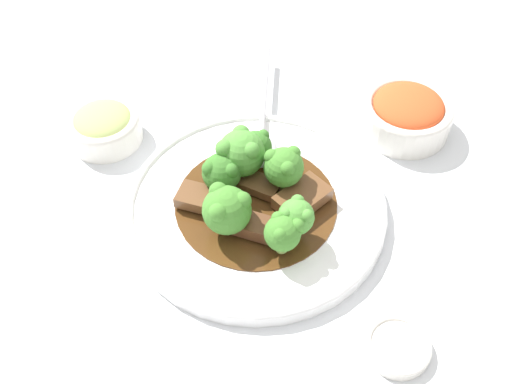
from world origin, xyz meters
The scene contains 17 objects.
ground_plane centered at (0.00, 0.00, 0.00)m, with size 4.00×4.00×0.00m, color silver.
main_plate centered at (0.00, 0.00, 0.01)m, with size 0.29×0.29×0.02m.
beef_strip_0 centered at (0.05, -0.02, 0.03)m, with size 0.06×0.06×0.01m.
beef_strip_1 centered at (0.01, 0.04, 0.03)m, with size 0.06×0.06×0.02m.
beef_strip_2 centered at (-0.05, 0.02, 0.03)m, with size 0.07×0.06×0.02m.
beef_strip_3 centered at (-0.01, -0.02, 0.02)m, with size 0.05×0.05×0.01m.
broccoli_floret_0 centered at (0.03, -0.03, 0.05)m, with size 0.04×0.04×0.05m.
broccoli_floret_1 centered at (0.00, 0.07, 0.05)m, with size 0.04×0.04×0.05m.
broccoli_floret_2 centered at (-0.02, -0.05, 0.05)m, with size 0.04×0.04×0.05m.
broccoli_floret_3 centered at (0.00, -0.04, 0.05)m, with size 0.05×0.05×0.06m.
broccoli_floret_4 centered at (0.04, 0.02, 0.05)m, with size 0.05×0.05×0.06m.
broccoli_floret_5 centered at (-0.04, -0.01, 0.05)m, with size 0.04×0.04×0.06m.
broccoli_floret_6 centered at (-0.02, 0.06, 0.05)m, with size 0.04×0.04×0.05m.
serving_spoon centered at (-0.04, -0.09, 0.03)m, with size 0.12×0.22×0.01m.
side_bowl_kimchi centered at (-0.23, -0.06, 0.03)m, with size 0.11×0.11×0.05m.
side_bowl_appetizer centered at (0.13, -0.18, 0.02)m, with size 0.09×0.09×0.04m.
sauce_dish centered at (-0.06, 0.21, 0.01)m, with size 0.06×0.06×0.01m.
Camera 1 is at (0.16, 0.39, 0.53)m, focal length 42.00 mm.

